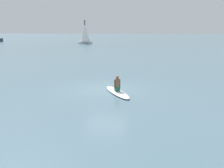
{
  "coord_description": "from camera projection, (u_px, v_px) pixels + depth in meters",
  "views": [
    {
      "loc": [
        2.44,
        -13.64,
        3.57
      ],
      "look_at": [
        0.56,
        -1.12,
        0.6
      ],
      "focal_mm": 37.01,
      "sensor_mm": 36.0,
      "label": 1
    }
  ],
  "objects": [
    {
      "name": "ground_plane",
      "position": [
        106.0,
        89.0,
        14.31
      ],
      "size": [
        400.0,
        400.0,
        0.0
      ],
      "primitive_type": "plane",
      "color": "slate"
    },
    {
      "name": "surfboard",
      "position": [
        117.0,
        92.0,
        13.33
      ],
      "size": [
        2.12,
        2.98,
        0.13
      ],
      "primitive_type": "ellipsoid",
      "rotation": [
        0.0,
        0.0,
        -1.05
      ],
      "color": "white",
      "rests_on": "ground"
    },
    {
      "name": "person_paddler",
      "position": [
        117.0,
        84.0,
        13.22
      ],
      "size": [
        0.38,
        0.38,
        0.9
      ],
      "rotation": [
        0.0,
        0.0,
        -1.05
      ],
      "color": "#26664C",
      "rests_on": "surfboard"
    },
    {
      "name": "sailboat_far_left",
      "position": [
        85.0,
        33.0,
        59.11
      ],
      "size": [
        3.69,
        3.69,
        5.96
      ],
      "rotation": [
        0.0,
        0.0,
        -2.38
      ],
      "color": "silver",
      "rests_on": "ground"
    }
  ]
}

